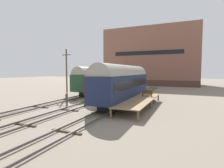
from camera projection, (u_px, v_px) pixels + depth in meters
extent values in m
plane|color=slate|center=(83.00, 106.00, 22.87)|extent=(200.00, 200.00, 0.00)
cube|color=#4C4742|center=(52.00, 102.00, 24.86)|extent=(0.08, 60.00, 0.16)
cube|color=#4C4742|center=(60.00, 102.00, 24.29)|extent=(0.08, 60.00, 0.16)
cube|color=#3D2D1E|center=(40.00, 107.00, 21.84)|extent=(2.60, 0.24, 0.10)
cube|color=#3D2D1E|center=(69.00, 100.00, 27.34)|extent=(2.60, 0.24, 0.10)
cube|color=#3D2D1E|center=(89.00, 95.00, 32.83)|extent=(2.60, 0.24, 0.10)
cube|color=#3D2D1E|center=(103.00, 92.00, 38.33)|extent=(2.60, 0.24, 0.10)
cube|color=#3D2D1E|center=(114.00, 89.00, 43.83)|extent=(2.60, 0.24, 0.10)
cube|color=#3D2D1E|center=(122.00, 87.00, 49.33)|extent=(2.60, 0.24, 0.10)
cube|color=#4C4742|center=(78.00, 104.00, 23.13)|extent=(0.08, 60.00, 0.16)
cube|color=#4C4742|center=(87.00, 105.00, 22.57)|extent=(0.08, 60.00, 0.16)
cube|color=#3D2D1E|center=(24.00, 125.00, 14.61)|extent=(2.60, 0.24, 0.10)
cube|color=#3D2D1E|center=(68.00, 110.00, 20.11)|extent=(2.60, 0.24, 0.10)
cube|color=#3D2D1E|center=(94.00, 102.00, 25.61)|extent=(2.60, 0.24, 0.10)
cube|color=#3D2D1E|center=(110.00, 96.00, 31.11)|extent=(2.60, 0.24, 0.10)
cube|color=#3D2D1E|center=(122.00, 93.00, 36.61)|extent=(2.60, 0.24, 0.10)
cube|color=#3D2D1E|center=(130.00, 90.00, 42.11)|extent=(2.60, 0.24, 0.10)
cube|color=#3D2D1E|center=(137.00, 88.00, 47.60)|extent=(2.60, 0.24, 0.10)
cube|color=#4C4742|center=(108.00, 107.00, 21.41)|extent=(0.08, 60.00, 0.16)
cube|color=#4C4742|center=(119.00, 108.00, 20.85)|extent=(0.08, 60.00, 0.16)
cube|color=#3D2D1E|center=(67.00, 132.00, 12.89)|extent=(2.60, 0.24, 0.10)
cube|color=#3D2D1E|center=(103.00, 114.00, 18.39)|extent=(2.60, 0.24, 0.10)
cube|color=#3D2D1E|center=(122.00, 104.00, 23.89)|extent=(2.60, 0.24, 0.10)
cube|color=#3D2D1E|center=(134.00, 98.00, 29.39)|extent=(2.60, 0.24, 0.10)
cube|color=#3D2D1E|center=(142.00, 94.00, 34.88)|extent=(2.60, 0.24, 0.10)
cube|color=#3D2D1E|center=(149.00, 91.00, 40.38)|extent=(2.60, 0.24, 0.10)
cube|color=#3D2D1E|center=(153.00, 88.00, 45.88)|extent=(2.60, 0.24, 0.10)
cube|color=black|center=(126.00, 89.00, 39.01)|extent=(1.80, 2.40, 1.00)
cube|color=black|center=(102.00, 96.00, 28.12)|extent=(1.80, 2.40, 1.00)
cube|color=#5B1919|center=(116.00, 82.00, 33.42)|extent=(2.99, 18.28, 2.83)
cube|color=black|center=(116.00, 80.00, 33.40)|extent=(3.03, 16.82, 1.02)
cylinder|color=gray|center=(116.00, 75.00, 33.32)|extent=(2.84, 17.91, 2.84)
cube|color=black|center=(111.00, 88.00, 42.35)|extent=(1.80, 2.40, 1.00)
cube|color=black|center=(87.00, 93.00, 32.01)|extent=(1.80, 2.40, 1.00)
cube|color=#1E4228|center=(101.00, 81.00, 37.04)|extent=(2.93, 17.36, 2.92)
cube|color=black|center=(101.00, 79.00, 37.01)|extent=(2.97, 15.97, 1.05)
cylinder|color=gray|center=(101.00, 74.00, 36.93)|extent=(2.78, 17.01, 2.78)
cube|color=black|center=(134.00, 95.00, 29.21)|extent=(1.80, 2.40, 1.00)
cube|color=black|center=(109.00, 107.00, 19.82)|extent=(1.80, 2.40, 1.00)
cube|color=#192342|center=(124.00, 86.00, 24.37)|extent=(2.95, 15.77, 2.99)
cube|color=black|center=(124.00, 83.00, 24.34)|extent=(2.99, 14.50, 1.08)
cylinder|color=gray|center=(124.00, 75.00, 24.26)|extent=(2.80, 15.45, 2.80)
cube|color=#8C704C|center=(140.00, 100.00, 21.59)|extent=(2.98, 12.27, 0.10)
cylinder|color=brown|center=(111.00, 114.00, 16.67)|extent=(0.20, 0.20, 0.95)
cylinder|color=brown|center=(138.00, 116.00, 15.62)|extent=(0.20, 0.20, 0.95)
cylinder|color=brown|center=(141.00, 97.00, 27.64)|extent=(0.20, 0.20, 0.95)
cylinder|color=brown|center=(158.00, 98.00, 26.59)|extent=(0.20, 0.20, 0.95)
cylinder|color=brown|center=(130.00, 103.00, 22.16)|extent=(0.20, 0.20, 0.95)
cylinder|color=brown|center=(151.00, 105.00, 21.10)|extent=(0.20, 0.20, 0.95)
cube|color=brown|center=(147.00, 93.00, 24.02)|extent=(1.40, 0.40, 0.06)
cube|color=brown|center=(147.00, 91.00, 24.15)|extent=(1.40, 0.06, 0.45)
cube|color=black|center=(143.00, 95.00, 24.27)|extent=(0.06, 0.40, 0.40)
cube|color=black|center=(151.00, 95.00, 23.80)|extent=(0.06, 0.40, 0.40)
cylinder|color=#282833|center=(66.00, 103.00, 22.51)|extent=(0.12, 0.12, 0.86)
cylinder|color=#282833|center=(67.00, 103.00, 22.43)|extent=(0.12, 0.12, 0.86)
cylinder|color=#4C382D|center=(67.00, 97.00, 22.41)|extent=(0.32, 0.32, 0.72)
sphere|color=tan|center=(67.00, 93.00, 22.37)|extent=(0.23, 0.23, 0.23)
cylinder|color=#473828|center=(67.00, 73.00, 30.85)|extent=(0.24, 0.24, 8.38)
cube|color=#473828|center=(66.00, 55.00, 30.62)|extent=(1.80, 0.12, 0.12)
cube|color=#4F342A|center=(151.00, 82.00, 59.53)|extent=(29.66, 12.83, 1.84)
cube|color=brown|center=(151.00, 55.00, 58.85)|extent=(29.66, 12.83, 16.53)
cube|color=black|center=(147.00, 53.00, 52.93)|extent=(20.76, 0.10, 1.20)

